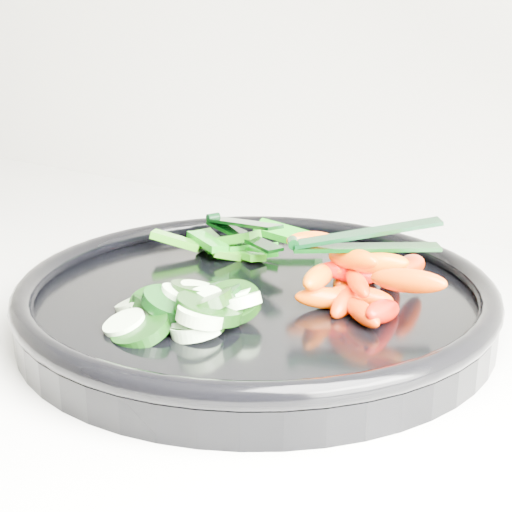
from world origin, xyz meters
The scene contains 6 objects.
veggie_tray centered at (0.52, 1.69, 0.95)m, with size 0.48×0.48×0.04m.
cucumber_pile centered at (0.51, 1.61, 0.96)m, with size 0.12×0.13×0.04m.
carrot_pile centered at (0.60, 1.71, 0.97)m, with size 0.15×0.13×0.06m.
pepper_pile centered at (0.44, 1.76, 0.96)m, with size 0.13×0.11×0.04m.
tong_carrot centered at (0.60, 1.72, 1.00)m, with size 0.10×0.08×0.02m.
tong_pepper centered at (0.45, 1.75, 0.98)m, with size 0.11×0.05×0.02m.
Camera 1 is at (0.84, 1.26, 1.16)m, focal length 50.00 mm.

